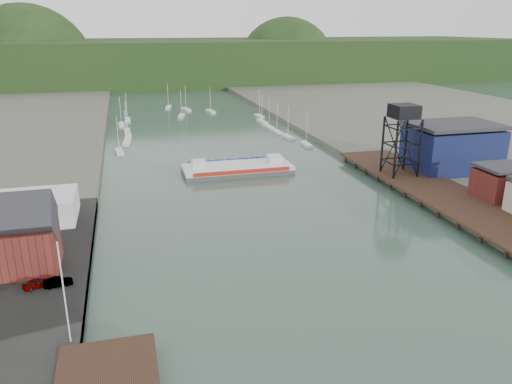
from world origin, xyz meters
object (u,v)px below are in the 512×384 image
chain_ferry (237,168)px  car_west_a (37,283)px  lift_tower (404,116)px  harbor_building (11,241)px

chain_ferry → car_west_a: size_ratio=7.35×
car_west_a → chain_ferry: bearing=-60.5°
lift_tower → chain_ferry: size_ratio=0.60×
harbor_building → car_west_a: (3.73, -6.21, -3.87)m
chain_ferry → lift_tower: bearing=-27.6°
lift_tower → car_west_a: lift_tower is taller
chain_ferry → harbor_building: bearing=-133.4°
harbor_building → car_west_a: bearing=-59.0°
chain_ferry → car_west_a: bearing=-127.2°
car_west_a → lift_tower: bearing=-88.6°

